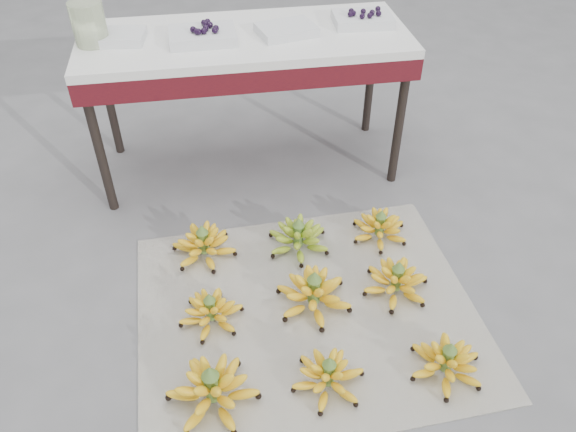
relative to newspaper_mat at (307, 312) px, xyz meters
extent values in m
plane|color=#5C5C5E|center=(-0.09, -0.04, 0.00)|extent=(60.00, 60.00, 0.00)
cube|color=white|center=(0.00, 0.00, 0.00)|extent=(1.29, 1.10, 0.01)
ellipsoid|color=yellow|center=(-0.37, -0.32, 0.05)|extent=(0.38, 0.38, 0.09)
ellipsoid|color=yellow|center=(-0.37, -0.32, 0.09)|extent=(0.27, 0.27, 0.07)
ellipsoid|color=yellow|center=(-0.37, -0.32, 0.12)|extent=(0.17, 0.17, 0.05)
cylinder|color=#50732E|center=(-0.37, -0.32, 0.09)|extent=(0.05, 0.05, 0.12)
cone|color=#50732E|center=(-0.37, -0.32, 0.16)|extent=(0.06, 0.06, 0.04)
ellipsoid|color=yellow|center=(0.01, -0.32, 0.04)|extent=(0.31, 0.31, 0.07)
ellipsoid|color=yellow|center=(0.01, -0.32, 0.07)|extent=(0.22, 0.22, 0.05)
ellipsoid|color=yellow|center=(0.01, -0.32, 0.10)|extent=(0.14, 0.14, 0.04)
cylinder|color=#50732E|center=(0.01, -0.32, 0.07)|extent=(0.04, 0.04, 0.10)
cone|color=#50732E|center=(0.01, -0.32, 0.13)|extent=(0.05, 0.05, 0.04)
ellipsoid|color=yellow|center=(0.41, -0.33, 0.04)|extent=(0.25, 0.25, 0.07)
ellipsoid|color=yellow|center=(0.41, -0.33, 0.07)|extent=(0.18, 0.18, 0.06)
ellipsoid|color=yellow|center=(0.41, -0.33, 0.10)|extent=(0.12, 0.12, 0.05)
cylinder|color=#50732E|center=(0.41, -0.33, 0.07)|extent=(0.04, 0.04, 0.10)
cone|color=#50732E|center=(0.41, -0.33, 0.14)|extent=(0.05, 0.05, 0.04)
ellipsoid|color=yellow|center=(-0.36, 0.02, 0.04)|extent=(0.27, 0.27, 0.07)
ellipsoid|color=yellow|center=(-0.36, 0.02, 0.07)|extent=(0.19, 0.19, 0.05)
ellipsoid|color=yellow|center=(-0.36, 0.02, 0.10)|extent=(0.12, 0.12, 0.04)
cylinder|color=#50732E|center=(-0.36, 0.02, 0.07)|extent=(0.04, 0.04, 0.10)
cone|color=#50732E|center=(-0.36, 0.02, 0.13)|extent=(0.05, 0.05, 0.03)
ellipsoid|color=yellow|center=(0.03, 0.03, 0.05)|extent=(0.35, 0.35, 0.09)
ellipsoid|color=yellow|center=(0.03, 0.03, 0.08)|extent=(0.25, 0.25, 0.06)
ellipsoid|color=yellow|center=(0.03, 0.03, 0.12)|extent=(0.16, 0.16, 0.05)
cylinder|color=#50732E|center=(0.03, 0.03, 0.08)|extent=(0.05, 0.05, 0.12)
cone|color=#50732E|center=(0.03, 0.03, 0.16)|extent=(0.06, 0.06, 0.04)
ellipsoid|color=yellow|center=(0.36, 0.05, 0.04)|extent=(0.34, 0.34, 0.08)
ellipsoid|color=yellow|center=(0.36, 0.05, 0.07)|extent=(0.24, 0.24, 0.06)
ellipsoid|color=yellow|center=(0.36, 0.05, 0.11)|extent=(0.16, 0.16, 0.05)
cylinder|color=#50732E|center=(0.36, 0.05, 0.07)|extent=(0.04, 0.04, 0.11)
cone|color=#50732E|center=(0.36, 0.05, 0.14)|extent=(0.05, 0.05, 0.04)
ellipsoid|color=yellow|center=(-0.36, 0.37, 0.04)|extent=(0.34, 0.34, 0.08)
ellipsoid|color=yellow|center=(-0.36, 0.37, 0.08)|extent=(0.24, 0.24, 0.06)
ellipsoid|color=yellow|center=(-0.36, 0.37, 0.11)|extent=(0.16, 0.16, 0.05)
cylinder|color=#50732E|center=(-0.36, 0.37, 0.08)|extent=(0.04, 0.04, 0.11)
cone|color=#50732E|center=(-0.36, 0.37, 0.14)|extent=(0.05, 0.05, 0.04)
ellipsoid|color=#76A11A|center=(0.03, 0.35, 0.04)|extent=(0.27, 0.27, 0.08)
ellipsoid|color=#76A11A|center=(0.03, 0.35, 0.08)|extent=(0.19, 0.19, 0.06)
ellipsoid|color=#76A11A|center=(0.03, 0.35, 0.11)|extent=(0.12, 0.12, 0.05)
cylinder|color=#50732E|center=(0.03, 0.35, 0.08)|extent=(0.04, 0.04, 0.11)
cone|color=#50732E|center=(0.03, 0.35, 0.14)|extent=(0.05, 0.05, 0.04)
ellipsoid|color=yellow|center=(0.38, 0.36, 0.04)|extent=(0.29, 0.29, 0.07)
ellipsoid|color=yellow|center=(0.38, 0.36, 0.07)|extent=(0.20, 0.20, 0.05)
ellipsoid|color=yellow|center=(0.38, 0.36, 0.10)|extent=(0.13, 0.13, 0.04)
cylinder|color=#50732E|center=(0.38, 0.36, 0.07)|extent=(0.04, 0.04, 0.10)
cone|color=#50732E|center=(0.38, 0.36, 0.13)|extent=(0.05, 0.05, 0.04)
cylinder|color=black|center=(-0.76, 0.76, 0.32)|extent=(0.04, 0.04, 0.64)
cylinder|color=black|center=(0.56, 0.76, 0.32)|extent=(0.04, 0.04, 0.64)
cylinder|color=black|center=(-0.76, 1.23, 0.32)|extent=(0.04, 0.04, 0.64)
cylinder|color=black|center=(0.56, 1.23, 0.32)|extent=(0.04, 0.04, 0.64)
cube|color=#540F14|center=(-0.10, 0.99, 0.59)|extent=(1.42, 0.57, 0.09)
cube|color=white|center=(-0.10, 0.99, 0.66)|extent=(1.42, 0.57, 0.04)
cube|color=silver|center=(-0.63, 1.01, 0.70)|extent=(0.25, 0.19, 0.04)
cube|color=silver|center=(-0.28, 0.95, 0.70)|extent=(0.28, 0.20, 0.04)
sphere|color=black|center=(-0.27, 1.00, 0.74)|extent=(0.03, 0.03, 0.03)
sphere|color=black|center=(-0.29, 0.91, 0.74)|extent=(0.03, 0.03, 0.03)
sphere|color=black|center=(-0.22, 0.94, 0.74)|extent=(0.03, 0.03, 0.03)
sphere|color=black|center=(-0.26, 0.99, 0.74)|extent=(0.03, 0.03, 0.03)
sphere|color=black|center=(-0.30, 0.91, 0.74)|extent=(0.03, 0.03, 0.03)
sphere|color=black|center=(-0.23, 0.91, 0.74)|extent=(0.03, 0.03, 0.03)
sphere|color=black|center=(-0.27, 0.91, 0.74)|extent=(0.03, 0.03, 0.03)
sphere|color=black|center=(-0.24, 0.97, 0.74)|extent=(0.03, 0.03, 0.03)
sphere|color=black|center=(-0.31, 0.94, 0.74)|extent=(0.03, 0.03, 0.03)
sphere|color=black|center=(-0.26, 0.94, 0.74)|extent=(0.03, 0.03, 0.03)
sphere|color=black|center=(-0.25, 1.01, 0.74)|extent=(0.03, 0.03, 0.03)
cube|color=silver|center=(0.08, 0.96, 0.70)|extent=(0.27, 0.22, 0.04)
cube|color=silver|center=(0.43, 1.02, 0.70)|extent=(0.27, 0.20, 0.04)
sphere|color=black|center=(0.38, 1.02, 0.73)|extent=(0.02, 0.02, 0.02)
sphere|color=black|center=(0.45, 0.98, 0.73)|extent=(0.02, 0.02, 0.02)
sphere|color=black|center=(0.50, 1.05, 0.73)|extent=(0.02, 0.02, 0.02)
sphere|color=black|center=(0.41, 0.98, 0.73)|extent=(0.02, 0.02, 0.02)
sphere|color=black|center=(0.49, 0.99, 0.73)|extent=(0.02, 0.02, 0.02)
sphere|color=black|center=(0.43, 1.03, 0.73)|extent=(0.02, 0.02, 0.02)
sphere|color=black|center=(0.38, 1.04, 0.73)|extent=(0.02, 0.02, 0.02)
sphere|color=black|center=(0.37, 1.01, 0.73)|extent=(0.02, 0.02, 0.02)
sphere|color=black|center=(0.49, 1.00, 0.73)|extent=(0.02, 0.02, 0.02)
sphere|color=black|center=(0.47, 1.01, 0.73)|extent=(0.02, 0.02, 0.02)
cylinder|color=#E0F1C0|center=(-0.73, 1.00, 0.76)|extent=(0.16, 0.16, 0.17)
camera|label=1|loc=(-0.30, -1.34, 1.64)|focal=35.00mm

